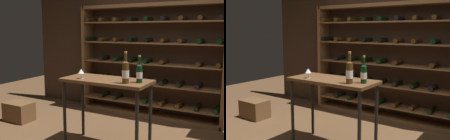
% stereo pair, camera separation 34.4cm
% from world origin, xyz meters
% --- Properties ---
extents(back_wall, '(5.73, 0.10, 2.84)m').
position_xyz_m(back_wall, '(0.00, 2.02, 1.42)').
color(back_wall, '#3D2B1E').
rests_on(back_wall, ground).
extents(wine_rack, '(2.69, 0.32, 2.04)m').
position_xyz_m(wine_rack, '(-0.19, 1.81, 1.02)').
color(wine_rack, brown).
rests_on(wine_rack, ground).
extents(tasting_table, '(1.17, 0.53, 0.95)m').
position_xyz_m(tasting_table, '(-0.16, 0.28, 0.83)').
color(tasting_table, brown).
rests_on(tasting_table, ground).
extents(wine_crate, '(0.48, 0.34, 0.33)m').
position_xyz_m(wine_crate, '(-2.07, 0.48, 0.17)').
color(wine_crate, brown).
rests_on(wine_crate, ground).
extents(wine_bottle_green_slim, '(0.09, 0.09, 0.39)m').
position_xyz_m(wine_bottle_green_slim, '(0.18, 0.15, 1.09)').
color(wine_bottle_green_slim, '#4C3314').
rests_on(wine_bottle_green_slim, tasting_table).
extents(wine_bottle_black_capsule, '(0.08, 0.08, 0.34)m').
position_xyz_m(wine_bottle_black_capsule, '(0.31, 0.27, 1.07)').
color(wine_bottle_black_capsule, black).
rests_on(wine_bottle_black_capsule, tasting_table).
extents(wine_glass_stemmed_right, '(0.08, 0.08, 0.13)m').
position_xyz_m(wine_glass_stemmed_right, '(-0.47, 0.15, 1.04)').
color(wine_glass_stemmed_right, silver).
rests_on(wine_glass_stemmed_right, tasting_table).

